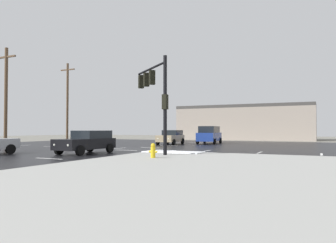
{
  "coord_description": "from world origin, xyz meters",
  "views": [
    {
      "loc": [
        13.86,
        -23.47,
        1.67
      ],
      "look_at": [
        -0.24,
        6.25,
        2.5
      ],
      "focal_mm": 34.09,
      "sensor_mm": 36.0,
      "label": 1
    }
  ],
  "objects_px": {
    "traffic_signal_mast": "(155,89)",
    "suv_blue": "(209,134)",
    "utility_pole_mid": "(6,96)",
    "fire_hydrant": "(153,150)",
    "utility_pole_far": "(67,101)",
    "sedan_black": "(87,141)",
    "sedan_tan": "(171,137)"
  },
  "relations": [
    {
      "from": "suv_blue",
      "to": "sedan_black",
      "type": "xyz_separation_m",
      "value": [
        -2.89,
        -18.12,
        -0.24
      ]
    },
    {
      "from": "traffic_signal_mast",
      "to": "utility_pole_mid",
      "type": "distance_m",
      "value": 14.9
    },
    {
      "from": "sedan_black",
      "to": "utility_pole_mid",
      "type": "relative_size",
      "value": 0.52
    },
    {
      "from": "traffic_signal_mast",
      "to": "utility_pole_mid",
      "type": "height_order",
      "value": "utility_pole_mid"
    },
    {
      "from": "fire_hydrant",
      "to": "suv_blue",
      "type": "xyz_separation_m",
      "value": [
        -3.42,
        20.32,
        0.55
      ]
    },
    {
      "from": "traffic_signal_mast",
      "to": "fire_hydrant",
      "type": "distance_m",
      "value": 5.01
    },
    {
      "from": "fire_hydrant",
      "to": "sedan_tan",
      "type": "distance_m",
      "value": 18.05
    },
    {
      "from": "fire_hydrant",
      "to": "sedan_tan",
      "type": "relative_size",
      "value": 0.17
    },
    {
      "from": "suv_blue",
      "to": "traffic_signal_mast",
      "type": "bearing_deg",
      "value": -178.3
    },
    {
      "from": "traffic_signal_mast",
      "to": "utility_pole_mid",
      "type": "relative_size",
      "value": 0.69
    },
    {
      "from": "traffic_signal_mast",
      "to": "sedan_tan",
      "type": "bearing_deg",
      "value": -29.51
    },
    {
      "from": "traffic_signal_mast",
      "to": "suv_blue",
      "type": "distance_m",
      "value": 17.71
    },
    {
      "from": "traffic_signal_mast",
      "to": "fire_hydrant",
      "type": "xyz_separation_m",
      "value": [
        1.44,
        -3.01,
        -3.74
      ]
    },
    {
      "from": "fire_hydrant",
      "to": "sedan_black",
      "type": "relative_size",
      "value": 0.17
    },
    {
      "from": "suv_blue",
      "to": "fire_hydrant",
      "type": "bearing_deg",
      "value": -175.27
    },
    {
      "from": "suv_blue",
      "to": "utility_pole_far",
      "type": "bearing_deg",
      "value": 101.37
    },
    {
      "from": "sedan_black",
      "to": "utility_pole_far",
      "type": "height_order",
      "value": "utility_pole_far"
    },
    {
      "from": "suv_blue",
      "to": "utility_pole_far",
      "type": "distance_m",
      "value": 18.16
    },
    {
      "from": "fire_hydrant",
      "to": "sedan_black",
      "type": "xyz_separation_m",
      "value": [
        -6.31,
        2.2,
        0.32
      ]
    },
    {
      "from": "utility_pole_mid",
      "to": "fire_hydrant",
      "type": "bearing_deg",
      "value": -12.31
    },
    {
      "from": "fire_hydrant",
      "to": "utility_pole_far",
      "type": "relative_size",
      "value": 0.08
    },
    {
      "from": "traffic_signal_mast",
      "to": "suv_blue",
      "type": "bearing_deg",
      "value": -43.84
    },
    {
      "from": "suv_blue",
      "to": "sedan_black",
      "type": "height_order",
      "value": "suv_blue"
    },
    {
      "from": "traffic_signal_mast",
      "to": "utility_pole_far",
      "type": "xyz_separation_m",
      "value": [
        -18.96,
        12.38,
        0.94
      ]
    },
    {
      "from": "suv_blue",
      "to": "utility_pole_far",
      "type": "height_order",
      "value": "utility_pole_far"
    },
    {
      "from": "traffic_signal_mast",
      "to": "sedan_tan",
      "type": "xyz_separation_m",
      "value": [
        -5.24,
        13.76,
        -3.42
      ]
    },
    {
      "from": "suv_blue",
      "to": "sedan_tan",
      "type": "height_order",
      "value": "suv_blue"
    },
    {
      "from": "traffic_signal_mast",
      "to": "suv_blue",
      "type": "xyz_separation_m",
      "value": [
        -1.98,
        17.31,
        -3.19
      ]
    },
    {
      "from": "fire_hydrant",
      "to": "utility_pole_mid",
      "type": "relative_size",
      "value": 0.09
    },
    {
      "from": "utility_pole_mid",
      "to": "sedan_tan",
      "type": "bearing_deg",
      "value": 53.85
    },
    {
      "from": "suv_blue",
      "to": "sedan_tan",
      "type": "distance_m",
      "value": 4.83
    },
    {
      "from": "utility_pole_far",
      "to": "sedan_tan",
      "type": "bearing_deg",
      "value": 5.75
    }
  ]
}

